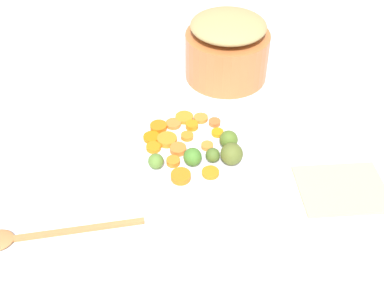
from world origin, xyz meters
TOP-DOWN VIEW (x-y plane):
  - tabletop at (0.00, 0.00)m, footprint 2.40×2.40m
  - serving_bowl_carrots at (-0.01, -0.00)m, footprint 0.23×0.23m
  - metal_pot at (0.25, 0.34)m, footprint 0.23×0.23m
  - stuffing_mound at (0.25, 0.34)m, footprint 0.20×0.20m
  - carrot_slice_0 at (-0.01, 0.03)m, footprint 0.04×0.04m
  - carrot_slice_1 at (0.02, -0.01)m, footprint 0.03×0.03m
  - carrot_slice_2 at (0.04, 0.07)m, footprint 0.04×0.04m
  - carrot_slice_3 at (0.05, 0.01)m, footprint 0.03×0.03m
  - carrot_slice_4 at (-0.07, 0.06)m, footprint 0.04×0.04m
  - carrot_slice_5 at (-0.01, -0.08)m, footprint 0.05×0.05m
  - carrot_slice_6 at (-0.07, -0.07)m, footprint 0.04×0.04m
  - carrot_slice_7 at (0.01, 0.05)m, footprint 0.03×0.03m
  - carrot_slice_8 at (0.06, 0.04)m, footprint 0.03×0.03m
  - carrot_slice_9 at (-0.06, -0.03)m, footprint 0.03×0.03m
  - carrot_slice_10 at (-0.04, 0.00)m, footprint 0.05×0.05m
  - carrot_slice_11 at (-0.05, 0.03)m, footprint 0.05×0.05m
  - carrot_slice_12 at (-0.05, 0.08)m, footprint 0.05×0.05m
  - carrot_slice_13 at (0.01, 0.09)m, footprint 0.05×0.05m
  - carrot_slice_14 at (-0.02, 0.08)m, footprint 0.04×0.04m
  - carrot_slice_15 at (-0.08, 0.03)m, footprint 0.03×0.03m
  - brussels_sprout_0 at (0.06, -0.03)m, footprint 0.04×0.04m
  - brussels_sprout_1 at (-0.10, -0.02)m, footprint 0.03×0.03m
  - brussels_sprout_2 at (0.04, -0.07)m, footprint 0.04×0.04m
  - brussels_sprout_3 at (-0.03, -0.04)m, footprint 0.04×0.04m
  - brussels_sprout_4 at (0.01, -0.05)m, footprint 0.03×0.03m
  - wooden_spoon at (-0.36, 0.01)m, footprint 0.31×0.11m
  - dish_towel at (0.27, -0.15)m, footprint 0.22×0.20m

SIDE VIEW (x-z plane):
  - tabletop at x=0.00m, z-range 0.00..0.02m
  - dish_towel at x=0.27m, z-range 0.02..0.03m
  - wooden_spoon at x=-0.36m, z-range 0.02..0.03m
  - serving_bowl_carrots at x=-0.01m, z-range 0.02..0.13m
  - metal_pot at x=0.25m, z-range 0.02..0.15m
  - carrot_slice_5 at x=-0.01m, z-range 0.13..0.14m
  - carrot_slice_4 at x=-0.07m, z-range 0.13..0.14m
  - carrot_slice_2 at x=0.04m, z-range 0.13..0.14m
  - carrot_slice_14 at x=-0.02m, z-range 0.13..0.14m
  - carrot_slice_3 at x=0.05m, z-range 0.13..0.14m
  - carrot_slice_13 at x=0.01m, z-range 0.13..0.14m
  - carrot_slice_1 at x=0.02m, z-range 0.13..0.14m
  - carrot_slice_15 at x=-0.08m, z-range 0.13..0.14m
  - carrot_slice_0 at x=-0.01m, z-range 0.13..0.14m
  - carrot_slice_8 at x=0.06m, z-range 0.13..0.14m
  - carrot_slice_9 at x=-0.06m, z-range 0.13..0.14m
  - carrot_slice_12 at x=-0.05m, z-range 0.13..0.14m
  - carrot_slice_11 at x=-0.05m, z-range 0.13..0.14m
  - carrot_slice_6 at x=-0.07m, z-range 0.13..0.14m
  - carrot_slice_10 at x=-0.04m, z-range 0.13..0.14m
  - carrot_slice_7 at x=0.01m, z-range 0.13..0.14m
  - brussels_sprout_4 at x=0.01m, z-range 0.13..0.16m
  - brussels_sprout_1 at x=-0.10m, z-range 0.13..0.16m
  - brussels_sprout_3 at x=-0.03m, z-range 0.13..0.16m
  - brussels_sprout_0 at x=0.06m, z-range 0.13..0.17m
  - brussels_sprout_2 at x=0.04m, z-range 0.13..0.17m
  - stuffing_mound at x=0.25m, z-range 0.15..0.20m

